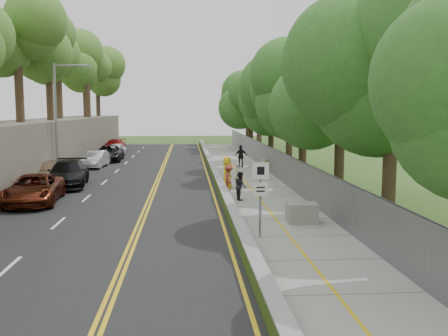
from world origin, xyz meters
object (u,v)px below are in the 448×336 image
(construction_barrel, at_px, (263,165))
(concrete_block, at_px, (302,213))
(streetlight, at_px, (59,113))
(painter_0, at_px, (227,172))
(car_2, at_px, (34,189))
(signpost, at_px, (260,187))
(person_far, at_px, (241,156))

(construction_barrel, height_order, concrete_block, construction_barrel)
(streetlight, relative_size, painter_0, 4.14)
(streetlight, relative_size, car_2, 1.49)
(construction_barrel, xyz_separation_m, car_2, (-13.87, -12.60, 0.29))
(signpost, relative_size, concrete_block, 2.45)
(signpost, bearing_deg, painter_0, 91.44)
(car_2, bearing_deg, painter_0, 17.35)
(car_2, xyz_separation_m, painter_0, (10.32, 4.23, 0.23))
(signpost, bearing_deg, streetlight, 124.08)
(signpost, distance_m, car_2, 13.16)
(signpost, distance_m, painter_0, 11.94)
(car_2, bearing_deg, construction_barrel, 37.32)
(streetlight, xyz_separation_m, concrete_block, (13.66, -14.69, -4.17))
(signpost, xyz_separation_m, construction_barrel, (3.25, 20.27, -1.46))
(concrete_block, height_order, car_2, car_2)
(streetlight, height_order, concrete_block, streetlight)
(concrete_block, distance_m, person_far, 20.51)
(person_far, bearing_deg, painter_0, 66.65)
(concrete_block, bearing_deg, car_2, 157.28)
(construction_barrel, distance_m, person_far, 3.00)
(car_2, distance_m, person_far, 19.56)
(car_2, bearing_deg, streetlight, 90.52)
(construction_barrel, distance_m, concrete_block, 17.98)
(streetlight, height_order, signpost, streetlight)
(signpost, height_order, concrete_block, signpost)
(signpost, height_order, person_far, signpost)
(streetlight, bearing_deg, person_far, 23.65)
(construction_barrel, bearing_deg, person_far, 120.41)
(streetlight, xyz_separation_m, painter_0, (11.21, -5.12, -3.62))
(streetlight, height_order, car_2, streetlight)
(construction_barrel, distance_m, car_2, 18.74)
(construction_barrel, bearing_deg, concrete_block, -93.51)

